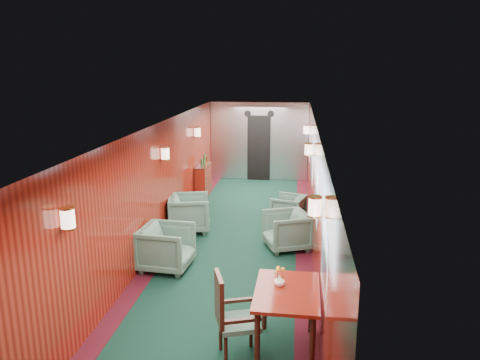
% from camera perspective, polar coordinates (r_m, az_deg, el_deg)
% --- Properties ---
extents(room, '(12.00, 12.10, 2.40)m').
position_cam_1_polar(room, '(8.54, -0.93, 1.35)').
color(room, black).
rests_on(room, ground).
extents(bulkhead, '(2.98, 0.17, 2.39)m').
position_cam_1_polar(bulkhead, '(14.40, 2.34, 4.68)').
color(bulkhead, silver).
rests_on(bulkhead, ground).
extents(windows_right, '(0.02, 8.60, 0.80)m').
position_cam_1_polar(windows_right, '(8.76, 9.00, 0.25)').
color(windows_right, silver).
rests_on(windows_right, ground).
extents(wall_sconces, '(2.97, 7.97, 0.25)m').
position_cam_1_polar(wall_sconces, '(9.06, -0.44, 3.08)').
color(wall_sconces, '#FFE7C6').
rests_on(wall_sconces, ground).
extents(dining_table, '(0.80, 1.13, 0.84)m').
position_cam_1_polar(dining_table, '(5.90, 5.74, -14.38)').
color(dining_table, maroon).
rests_on(dining_table, ground).
extents(side_chair, '(0.62, 0.63, 1.11)m').
position_cam_1_polar(side_chair, '(5.80, -1.20, -15.99)').
color(side_chair, '#1E463B').
rests_on(side_chair, ground).
extents(credenza, '(0.30, 0.96, 1.14)m').
position_cam_1_polar(credenza, '(12.73, -4.49, 0.00)').
color(credenza, maroon).
rests_on(credenza, ground).
extents(flower_vase, '(0.16, 0.16, 0.14)m').
position_cam_1_polar(flower_vase, '(5.91, 4.83, -12.12)').
color(flower_vase, white).
rests_on(flower_vase, dining_table).
extents(armchair_left_near, '(0.93, 0.90, 0.78)m').
position_cam_1_polar(armchair_left_near, '(8.33, -8.93, -8.13)').
color(armchair_left_near, '#1E463B').
rests_on(armchair_left_near, ground).
extents(armchair_left_far, '(1.03, 1.01, 0.79)m').
position_cam_1_polar(armchair_left_far, '(10.10, -6.20, -4.03)').
color(armchair_left_far, '#1E463B').
rests_on(armchair_left_far, ground).
extents(armchair_right_near, '(1.03, 1.02, 0.73)m').
position_cam_1_polar(armchair_right_near, '(9.15, 5.67, -6.14)').
color(armchair_right_near, '#1E463B').
rests_on(armchair_right_near, ground).
extents(armchair_right_far, '(0.86, 0.84, 0.63)m').
position_cam_1_polar(armchair_right_far, '(10.66, 5.91, -3.52)').
color(armchair_right_far, '#1E463B').
rests_on(armchair_right_far, ground).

